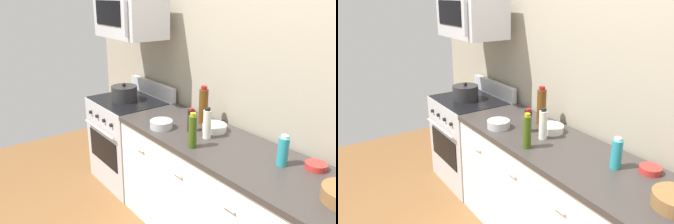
# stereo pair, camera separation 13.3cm
# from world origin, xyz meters

# --- Properties ---
(back_wall) EXTENTS (5.28, 0.10, 2.70)m
(back_wall) POSITION_xyz_m (0.00, 0.41, 1.35)
(back_wall) COLOR #9E937F
(back_wall) RESTS_ON ground_plane
(counter_unit) EXTENTS (2.19, 0.66, 0.92)m
(counter_unit) POSITION_xyz_m (0.00, -0.00, 0.46)
(counter_unit) COLOR white
(counter_unit) RESTS_ON ground_plane
(range_oven) EXTENTS (0.76, 0.69, 1.07)m
(range_oven) POSITION_xyz_m (-1.47, 0.00, 0.47)
(range_oven) COLOR #B7BABF
(range_oven) RESTS_ON ground_plane
(microwave) EXTENTS (0.74, 0.44, 0.40)m
(microwave) POSITION_xyz_m (-1.47, 0.05, 1.75)
(microwave) COLOR #B7BABF
(bottle_olive_oil) EXTENTS (0.06, 0.06, 0.26)m
(bottle_olive_oil) POSITION_xyz_m (-0.22, -0.21, 1.04)
(bottle_olive_oil) COLOR #385114
(bottle_olive_oil) RESTS_ON countertop_slab
(bottle_soy_sauce_dark) EXTENTS (0.06, 0.06, 0.19)m
(bottle_soy_sauce_dark) POSITION_xyz_m (-0.45, -0.02, 1.01)
(bottle_soy_sauce_dark) COLOR black
(bottle_soy_sauce_dark) RESTS_ON countertop_slab
(bottle_wine_amber) EXTENTS (0.08, 0.08, 0.32)m
(bottle_wine_amber) POSITION_xyz_m (-0.53, 0.17, 1.07)
(bottle_wine_amber) COLOR #59330F
(bottle_wine_amber) RESTS_ON countertop_slab
(bottle_vinegar_white) EXTENTS (0.06, 0.06, 0.24)m
(bottle_vinegar_white) POSITION_xyz_m (-0.28, -0.01, 1.03)
(bottle_vinegar_white) COLOR silver
(bottle_vinegar_white) RESTS_ON countertop_slab
(bottle_dish_soap) EXTENTS (0.07, 0.07, 0.21)m
(bottle_dish_soap) POSITION_xyz_m (0.32, 0.07, 1.02)
(bottle_dish_soap) COLOR teal
(bottle_dish_soap) RESTS_ON countertop_slab
(bowl_steel_prep) EXTENTS (0.19, 0.19, 0.06)m
(bowl_steel_prep) POSITION_xyz_m (-0.65, -0.18, 0.95)
(bowl_steel_prep) COLOR #B2B5BA
(bowl_steel_prep) RESTS_ON countertop_slab
(bowl_red_small) EXTENTS (0.13, 0.13, 0.04)m
(bowl_red_small) POSITION_xyz_m (0.48, 0.20, 0.94)
(bowl_red_small) COLOR #B72D28
(bowl_red_small) RESTS_ON countertop_slab
(bowl_white_ceramic) EXTENTS (0.19, 0.19, 0.06)m
(bowl_white_ceramic) POSITION_xyz_m (-0.35, 0.13, 0.95)
(bowl_white_ceramic) COLOR white
(bowl_white_ceramic) RESTS_ON countertop_slab
(stockpot) EXTENTS (0.26, 0.26, 0.18)m
(stockpot) POSITION_xyz_m (-1.47, -0.05, 1.00)
(stockpot) COLOR #262628
(stockpot) RESTS_ON range_oven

